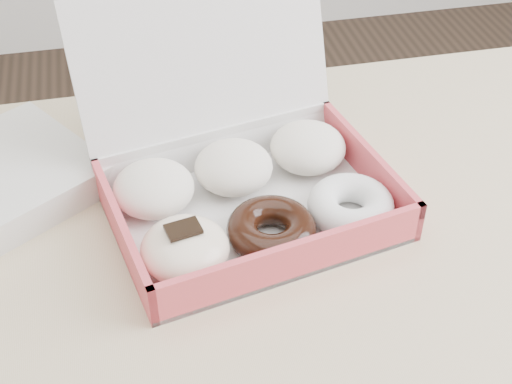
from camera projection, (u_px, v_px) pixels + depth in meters
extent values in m
cube|color=tan|center=(345.00, 254.00, 0.86)|extent=(1.20, 0.80, 0.04)
cube|color=silver|center=(252.00, 213.00, 0.89)|extent=(0.38, 0.31, 0.01)
cube|color=#D5464E|center=(294.00, 262.00, 0.79)|extent=(0.33, 0.07, 0.06)
cube|color=silver|center=(217.00, 146.00, 0.95)|extent=(0.33, 0.07, 0.06)
cube|color=#D5464E|center=(122.00, 235.00, 0.82)|extent=(0.06, 0.24, 0.06)
cube|color=#D5464E|center=(367.00, 165.00, 0.92)|extent=(0.06, 0.24, 0.06)
cube|color=silver|center=(207.00, 75.00, 0.91)|extent=(0.34, 0.14, 0.24)
ellipsoid|color=silver|center=(154.00, 188.00, 0.87)|extent=(0.12, 0.12, 0.06)
ellipsoid|color=silver|center=(234.00, 167.00, 0.91)|extent=(0.12, 0.12, 0.06)
ellipsoid|color=silver|center=(308.00, 147.00, 0.94)|extent=(0.12, 0.12, 0.06)
ellipsoid|color=beige|center=(185.00, 249.00, 0.79)|extent=(0.12, 0.12, 0.06)
cube|color=black|center=(183.00, 229.00, 0.77)|extent=(0.04, 0.03, 0.00)
torus|color=black|center=(271.00, 229.00, 0.83)|extent=(0.12, 0.12, 0.04)
torus|color=white|center=(351.00, 206.00, 0.86)|extent=(0.12, 0.12, 0.04)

